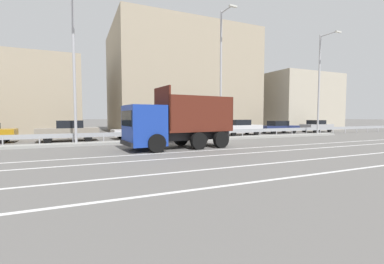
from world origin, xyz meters
The scene contains 21 objects.
ground_plane centered at (0.00, 0.00, 0.00)m, with size 320.00×320.00×0.00m, color #605E5B.
lane_strip_0 centered at (-3.20, -3.93, 0.00)m, with size 57.38×0.16×0.01m, color silver.
lane_strip_1 centered at (-3.20, -5.79, 0.00)m, with size 57.38×0.16×0.01m, color silver.
lane_strip_2 centered at (-3.20, -8.70, 0.00)m, with size 57.38×0.16×0.01m, color silver.
lane_strip_3 centered at (-3.20, -10.95, 0.00)m, with size 57.38×0.16×0.01m, color silver.
median_island centered at (0.00, 1.90, 0.09)m, with size 31.56×1.10×0.18m, color gray.
median_guardrail centered at (0.00, 3.14, 0.57)m, with size 57.38×0.09×0.78m.
dump_truck centered at (-4.12, -2.22, 1.37)m, with size 7.02×3.23×3.79m.
median_road_sign centered at (-5.31, 1.90, 1.34)m, with size 0.79×0.16×2.49m.
street_lamp_1 centered at (-9.24, 1.63, 5.45)m, with size 0.71×1.88×10.00m.
street_lamp_2 centered at (2.23, 1.97, 5.91)m, with size 0.71×1.89×10.91m.
street_lamp_3 centered at (13.71, 1.62, 5.61)m, with size 0.70×2.11×10.26m.
parked_car_2 centered at (-9.82, 5.66, 0.82)m, with size 4.65×2.17×1.67m.
parked_car_3 centered at (-4.21, 5.96, 0.68)m, with size 4.62×2.20×1.35m.
parked_car_4 centered at (1.44, 5.65, 0.71)m, with size 4.50×1.81×1.42m.
parked_car_5 centered at (6.71, 5.58, 0.81)m, with size 4.83×1.92×1.64m.
parked_car_6 centered at (12.63, 6.29, 0.73)m, with size 4.90×1.89×1.46m.
parked_car_7 centered at (18.47, 5.89, 0.76)m, with size 4.15×1.92×1.52m.
background_building_0 centered at (-14.38, 16.66, 3.99)m, with size 11.40×13.90×7.98m, color tan.
background_building_1 centered at (4.06, 16.87, 6.72)m, with size 18.02×14.58×13.45m, color tan.
background_building_2 centered at (21.99, 15.37, 4.17)m, with size 11.20×13.66×8.33m, color #B7AD99.
Camera 1 is at (-9.11, -17.26, 2.03)m, focal length 24.00 mm.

